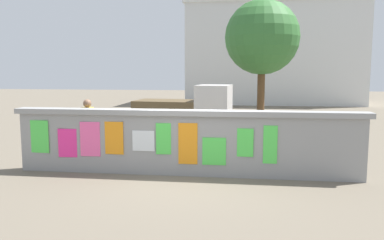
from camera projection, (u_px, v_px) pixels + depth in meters
ground at (213, 126)px, 16.80m from camera, size 60.00×60.00×0.00m
poster_wall at (185, 142)px, 8.84m from camera, size 8.07×0.42×1.50m
auto_rickshaw_truck at (188, 110)px, 14.67m from camera, size 3.73×1.84×1.85m
motorcycle at (149, 141)px, 10.61m from camera, size 1.90×0.56×0.87m
bicycle_near at (227, 137)px, 11.87m from camera, size 1.70×0.44×0.95m
bicycle_far at (307, 138)px, 11.64m from camera, size 1.69×0.48×0.95m
person_walking at (88, 123)px, 10.44m from camera, size 0.48×0.48×1.62m
tree_roadside at (262, 38)px, 18.26m from camera, size 3.52×3.52×5.70m
building_background at (272, 52)px, 28.47m from camera, size 12.50×5.85×7.44m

